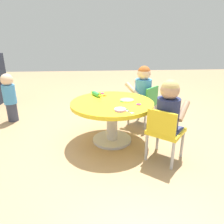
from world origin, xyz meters
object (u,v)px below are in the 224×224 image
at_px(toddler_standing, 10,96).
at_px(rolling_pin, 96,94).
at_px(craft_table, 112,111).
at_px(craft_scissors, 127,111).
at_px(child_chair_right, 145,103).
at_px(seated_child_left, 168,107).
at_px(seated_child_right, 143,86).
at_px(child_chair_left, 165,131).

relative_size(toddler_standing, rolling_pin, 3.14).
bearing_deg(craft_table, rolling_pin, 35.19).
xyz_separation_m(toddler_standing, craft_scissors, (-1.01, -1.48, 0.11)).
bearing_deg(child_chair_right, seated_child_left, -178.38).
bearing_deg(seated_child_right, toddler_standing, 82.25).
height_order(seated_child_left, seated_child_right, same).
height_order(child_chair_left, seated_child_left, seated_child_left).
bearing_deg(rolling_pin, craft_scissors, -152.19).
bearing_deg(craft_scissors, child_chair_left, -109.69).
bearing_deg(toddler_standing, seated_child_left, -120.81).
bearing_deg(craft_scissors, child_chair_right, -25.02).
xyz_separation_m(seated_child_right, toddler_standing, (0.24, 1.79, -0.17)).
relative_size(child_chair_left, seated_child_left, 1.05).
relative_size(child_chair_left, craft_scissors, 3.82).
bearing_deg(seated_child_left, toddler_standing, 59.19).
bearing_deg(rolling_pin, seated_child_right, -70.35).
height_order(rolling_pin, craft_scissors, rolling_pin).
xyz_separation_m(craft_table, child_chair_left, (-0.43, -0.46, -0.06)).
bearing_deg(craft_table, child_chair_left, -133.00).
xyz_separation_m(seated_child_left, craft_scissors, (0.09, 0.37, -0.06)).
relative_size(seated_child_left, toddler_standing, 0.76).
height_order(craft_table, seated_child_left, seated_child_left).
xyz_separation_m(seated_child_right, rolling_pin, (-0.22, 0.60, -0.04)).
distance_m(seated_child_left, toddler_standing, 2.15).
distance_m(craft_table, seated_child_right, 0.65).
relative_size(craft_table, child_chair_right, 1.68).
bearing_deg(toddler_standing, craft_scissors, -124.32).
xyz_separation_m(child_chair_right, seated_child_right, (0.03, 0.03, 0.23)).
xyz_separation_m(child_chair_left, craft_scissors, (0.12, 0.34, 0.17)).
relative_size(child_chair_right, craft_scissors, 3.82).
distance_m(child_chair_left, child_chair_right, 0.86).
bearing_deg(child_chair_right, rolling_pin, 106.55).
xyz_separation_m(child_chair_left, rolling_pin, (0.67, 0.63, 0.19)).
relative_size(child_chair_left, seated_child_right, 1.05).
relative_size(seated_child_left, child_chair_right, 0.95).
height_order(child_chair_left, toddler_standing, toddler_standing).
relative_size(child_chair_right, toddler_standing, 0.80).
xyz_separation_m(child_chair_left, seated_child_right, (0.89, 0.03, 0.23)).
bearing_deg(child_chair_right, seated_child_right, 45.88).
relative_size(seated_child_left, seated_child_right, 1.00).
bearing_deg(seated_child_left, child_chair_left, 140.15).
distance_m(toddler_standing, craft_scissors, 1.79).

